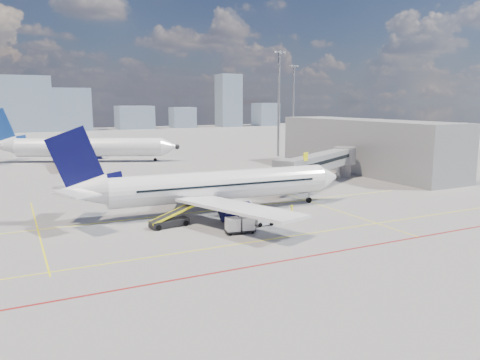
{
  "coord_description": "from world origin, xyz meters",
  "views": [
    {
      "loc": [
        -22.22,
        -44.44,
        13.37
      ],
      "look_at": [
        2.79,
        5.68,
        4.0
      ],
      "focal_mm": 35.0,
      "sensor_mm": 36.0,
      "label": 1
    }
  ],
  "objects_px": {
    "belt_loader": "(170,221)",
    "baggage_tug": "(263,220)",
    "second_aircraft": "(82,148)",
    "cargo_dolly": "(240,225)",
    "ramp_worker": "(292,213)",
    "main_aircraft": "(210,187)"
  },
  "relations": [
    {
      "from": "baggage_tug",
      "to": "cargo_dolly",
      "type": "distance_m",
      "value": 3.98
    },
    {
      "from": "second_aircraft",
      "to": "cargo_dolly",
      "type": "height_order",
      "value": "second_aircraft"
    },
    {
      "from": "baggage_tug",
      "to": "belt_loader",
      "type": "distance_m",
      "value": 10.05
    },
    {
      "from": "ramp_worker",
      "to": "belt_loader",
      "type": "bearing_deg",
      "value": 103.56
    },
    {
      "from": "belt_loader",
      "to": "baggage_tug",
      "type": "bearing_deg",
      "value": -33.01
    },
    {
      "from": "cargo_dolly",
      "to": "ramp_worker",
      "type": "distance_m",
      "value": 7.92
    },
    {
      "from": "baggage_tug",
      "to": "cargo_dolly",
      "type": "xyz_separation_m",
      "value": [
        -3.62,
        -1.63,
        0.28
      ]
    },
    {
      "from": "baggage_tug",
      "to": "cargo_dolly",
      "type": "relative_size",
      "value": 0.6
    },
    {
      "from": "second_aircraft",
      "to": "belt_loader",
      "type": "distance_m",
      "value": 62.27
    },
    {
      "from": "baggage_tug",
      "to": "belt_loader",
      "type": "bearing_deg",
      "value": 156.5
    },
    {
      "from": "cargo_dolly",
      "to": "ramp_worker",
      "type": "bearing_deg",
      "value": 23.39
    },
    {
      "from": "second_aircraft",
      "to": "cargo_dolly",
      "type": "distance_m",
      "value": 68.21
    },
    {
      "from": "main_aircraft",
      "to": "baggage_tug",
      "type": "xyz_separation_m",
      "value": [
        2.75,
        -8.19,
        -2.58
      ]
    },
    {
      "from": "second_aircraft",
      "to": "belt_loader",
      "type": "height_order",
      "value": "second_aircraft"
    },
    {
      "from": "main_aircraft",
      "to": "second_aircraft",
      "type": "distance_m",
      "value": 58.49
    },
    {
      "from": "second_aircraft",
      "to": "baggage_tug",
      "type": "distance_m",
      "value": 67.01
    },
    {
      "from": "second_aircraft",
      "to": "baggage_tug",
      "type": "height_order",
      "value": "second_aircraft"
    },
    {
      "from": "ramp_worker",
      "to": "cargo_dolly",
      "type": "bearing_deg",
      "value": 133.98
    },
    {
      "from": "cargo_dolly",
      "to": "ramp_worker",
      "type": "relative_size",
      "value": 1.77
    },
    {
      "from": "belt_loader",
      "to": "ramp_worker",
      "type": "relative_size",
      "value": 3.41
    },
    {
      "from": "ramp_worker",
      "to": "second_aircraft",
      "type": "bearing_deg",
      "value": 40.65
    },
    {
      "from": "main_aircraft",
      "to": "cargo_dolly",
      "type": "bearing_deg",
      "value": -91.82
    }
  ]
}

